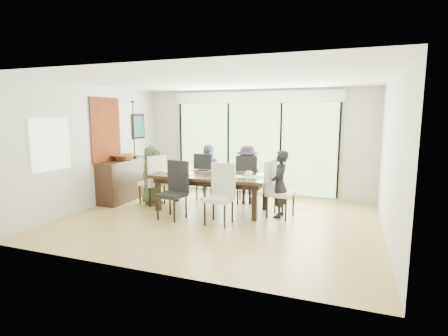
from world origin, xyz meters
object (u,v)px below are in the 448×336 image
(table_top, at_px, (212,176))
(person_far_left, at_px, (208,172))
(chair_right_end, at_px, (281,189))
(person_far_right, at_px, (247,175))
(bowl, at_px, (124,157))
(chair_far_left, at_px, (208,176))
(chair_left_end, at_px, (152,179))
(chair_far_right, at_px, (247,179))
(chair_near_left, at_px, (172,190))
(person_left_end, at_px, (152,175))
(person_right_end, at_px, (280,184))
(cup_b, at_px, (216,173))
(cup_c, at_px, (249,173))
(vase, at_px, (215,171))
(laptop, at_px, (174,172))
(chair_near_right, at_px, (219,194))
(sideboard, at_px, (127,179))
(cup_a, at_px, (186,169))

(table_top, relative_size, person_far_left, 1.86)
(chair_right_end, relative_size, person_far_right, 0.85)
(bowl, bearing_deg, chair_far_left, 20.59)
(chair_left_end, distance_m, chair_far_right, 2.22)
(chair_near_left, relative_size, person_left_end, 0.85)
(chair_left_end, bearing_deg, chair_right_end, 113.82)
(person_right_end, distance_m, person_far_left, 2.10)
(person_right_end, distance_m, cup_b, 1.34)
(chair_near_left, height_order, bowl, chair_near_left)
(chair_left_end, relative_size, cup_c, 8.87)
(chair_far_right, bearing_deg, chair_left_end, 12.76)
(vase, height_order, laptop, vase)
(chair_right_end, relative_size, chair_near_right, 1.00)
(cup_c, height_order, sideboard, sideboard)
(sideboard, xyz_separation_m, bowl, (0.00, -0.10, 0.56))
(table_top, height_order, laptop, laptop)
(vase, height_order, cup_c, vase)
(chair_far_left, distance_m, chair_far_right, 1.00)
(cup_a, height_order, cup_b, cup_a)
(chair_far_left, bearing_deg, person_far_right, -174.49)
(chair_left_end, bearing_deg, sideboard, -81.80)
(chair_near_right, xyz_separation_m, laptop, (-1.35, 0.77, 0.22))
(person_right_end, height_order, person_far_left, same)
(chair_far_left, relative_size, chair_near_right, 1.00)
(cup_a, bearing_deg, chair_right_end, -3.90)
(chair_near_left, distance_m, chair_near_right, 1.00)
(chair_left_end, bearing_deg, vase, 115.67)
(person_far_left, distance_m, sideboard, 2.00)
(table_top, distance_m, cup_b, 0.20)
(chair_far_right, xyz_separation_m, sideboard, (-2.90, -0.61, -0.09))
(chair_near_right, xyz_separation_m, person_right_end, (0.98, 0.87, 0.10))
(table_top, distance_m, cup_a, 0.72)
(laptop, xyz_separation_m, bowl, (-1.50, 0.24, 0.25))
(table_top, distance_m, chair_left_end, 1.51)
(chair_far_left, bearing_deg, person_right_end, 162.89)
(person_right_end, bearing_deg, person_far_left, -113.13)
(cup_a, bearing_deg, chair_left_end, -169.38)
(chair_far_right, bearing_deg, chair_near_left, 48.84)
(table_top, relative_size, sideboard, 1.44)
(chair_left_end, relative_size, chair_near_right, 1.00)
(cup_b, bearing_deg, chair_near_left, -130.17)
(person_right_end, distance_m, person_far_right, 1.25)
(person_far_right, bearing_deg, chair_near_left, 45.69)
(cup_b, relative_size, bowl, 0.20)
(chair_left_end, height_order, person_left_end, person_left_end)
(chair_near_left, distance_m, cup_a, 1.07)
(person_right_end, xyz_separation_m, cup_b, (-1.33, -0.10, 0.16))
(laptop, relative_size, cup_c, 2.66)
(chair_far_left, height_order, bowl, chair_far_left)
(laptop, bearing_deg, cup_a, 17.66)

